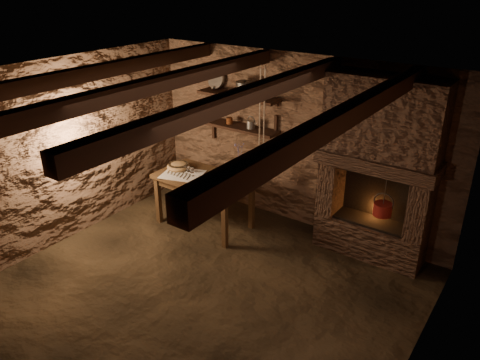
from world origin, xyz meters
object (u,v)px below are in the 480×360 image
Objects in this scene: stoneware_jug at (240,164)px; wooden_bowl at (178,166)px; work_table at (204,199)px; red_pot at (383,208)px; iron_stockpot at (245,89)px.

stoneware_jug is 0.95m from wooden_bowl.
red_pot reaches higher than work_table.
work_table is 0.76m from stoneware_jug.
iron_stockpot is at bearing 74.74° from work_table.
wooden_bowl is 2.85m from red_pot.
red_pot is (2.32, 0.59, 0.30)m from work_table.
wooden_bowl is 1.43m from iron_stockpot.
work_table is at bearing -165.83° from red_pot.
iron_stockpot is (0.20, 0.71, 1.45)m from work_table.
iron_stockpot reaches higher than red_pot.
iron_stockpot is at bearing 123.51° from stoneware_jug.
iron_stockpot is at bearing 176.77° from red_pot.
red_pot reaches higher than wooden_bowl.
work_table is at bearing -145.50° from stoneware_jug.
red_pot is (1.88, 0.34, -0.26)m from stoneware_jug.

